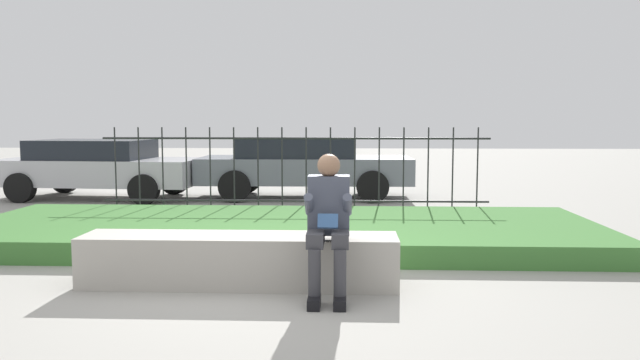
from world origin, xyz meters
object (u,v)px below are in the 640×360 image
Objects in this scene: stone_bench at (240,263)px; car_parked_left at (99,167)px; person_seated_reader at (328,218)px; car_parked_center at (303,165)px.

car_parked_left is (-4.06, 6.63, 0.43)m from stone_bench.
stone_bench is 1.05m from person_seated_reader.
car_parked_left is at bearing 121.48° from stone_bench.
person_seated_reader is 0.30× the size of car_parked_center.
stone_bench is 2.36× the size of person_seated_reader.
person_seated_reader reaches higher than car_parked_left.
car_parked_left is (-4.93, 6.96, -0.06)m from person_seated_reader.
person_seated_reader reaches higher than stone_bench.
person_seated_reader is 7.31m from car_parked_center.
stone_bench is at bearing -54.45° from car_parked_left.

